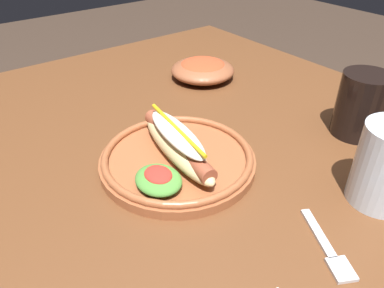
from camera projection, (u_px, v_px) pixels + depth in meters
dining_table at (210, 198)px, 0.69m from camera, size 1.23×1.00×0.74m
hot_dog_plate at (177, 156)px, 0.60m from camera, size 0.26×0.26×0.08m
fork at (329, 249)px, 0.46m from camera, size 0.11×0.07×0.00m
soda_cup at (361, 105)px, 0.67m from camera, size 0.09×0.09×0.12m
side_bowl at (203, 69)px, 0.90m from camera, size 0.15×0.15×0.05m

